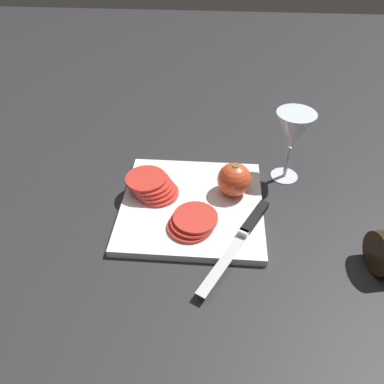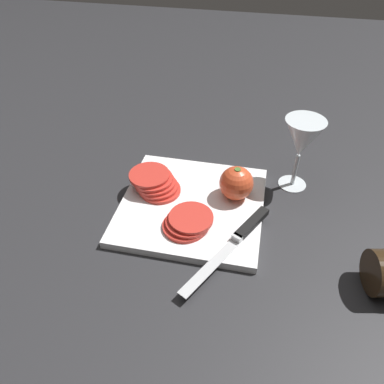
{
  "view_description": "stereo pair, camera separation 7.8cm",
  "coord_description": "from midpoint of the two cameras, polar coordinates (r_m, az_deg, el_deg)",
  "views": [
    {
      "loc": [
        0.14,
        -0.59,
        0.56
      ],
      "look_at": [
        0.1,
        -0.0,
        0.05
      ],
      "focal_mm": 35.0,
      "sensor_mm": 36.0,
      "label": 1
    },
    {
      "loc": [
        0.22,
        -0.58,
        0.56
      ],
      "look_at": [
        0.1,
        -0.0,
        0.05
      ],
      "focal_mm": 35.0,
      "sensor_mm": 36.0,
      "label": 2
    }
  ],
  "objects": [
    {
      "name": "ground_plane",
      "position": [
        0.83,
        -9.29,
        -2.23
      ],
      "size": [
        3.0,
        3.0,
        0.0
      ],
      "primitive_type": "plane",
      "color": "#28282B"
    },
    {
      "name": "wine_glass",
      "position": [
        0.85,
        12.58,
        8.73
      ],
      "size": [
        0.09,
        0.09,
        0.17
      ],
      "color": "silver",
      "rests_on": "ground_plane"
    },
    {
      "name": "tomato_slice_stack_far",
      "position": [
        0.75,
        -2.94,
        -4.73
      ],
      "size": [
        0.1,
        0.1,
        0.02
      ],
      "color": "red",
      "rests_on": "cutting_board"
    },
    {
      "name": "tomato_slice_stack_near",
      "position": [
        0.83,
        -8.81,
        0.81
      ],
      "size": [
        0.12,
        0.1,
        0.04
      ],
      "color": "red",
      "rests_on": "cutting_board"
    },
    {
      "name": "knife",
      "position": [
        0.75,
        5.65,
        -5.41
      ],
      "size": [
        0.14,
        0.24,
        0.01
      ],
      "rotation": [
        0.0,
        0.0,
        4.22
      ],
      "color": "silver",
      "rests_on": "cutting_board"
    },
    {
      "name": "whole_tomato",
      "position": [
        0.81,
        3.69,
        1.8
      ],
      "size": [
        0.07,
        0.07,
        0.07
      ],
      "color": "#DB4C28",
      "rests_on": "cutting_board"
    },
    {
      "name": "cutting_board",
      "position": [
        0.81,
        -2.77,
        -2.18
      ],
      "size": [
        0.3,
        0.3,
        0.02
      ],
      "color": "white",
      "rests_on": "ground_plane"
    }
  ]
}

